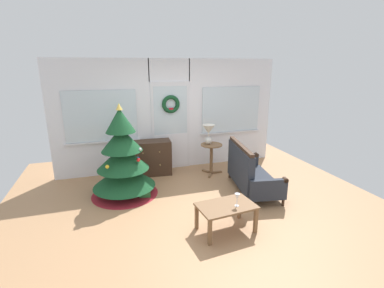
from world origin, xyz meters
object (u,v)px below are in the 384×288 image
Objects in this scene: christmas_tree at (123,162)px; side_table at (211,153)px; dresser_cabinet at (151,158)px; wine_glass at (237,197)px; settee_sofa at (249,173)px; gift_box at (144,192)px; coffee_table at (226,209)px; table_lamp at (209,132)px.

christmas_tree is 2.50× the size of side_table.
dresser_cabinet is 1.37m from side_table.
wine_glass is at bearing -50.09° from christmas_tree.
gift_box is (-2.01, 0.34, -0.27)m from settee_sofa.
wine_glass is at bearing -101.92° from side_table.
coffee_table is at bearing -55.50° from gift_box.
dresser_cabinet is at bearing 105.06° from coffee_table.
settee_sofa is 7.61× the size of gift_box.
gift_box is (-1.57, -0.75, -0.88)m from table_lamp.
dresser_cabinet is at bearing 139.42° from settee_sofa.
side_table is 0.49m from table_lamp.
settee_sofa is (1.69, -1.45, -0.01)m from dresser_cabinet.
christmas_tree is 2.00m from table_lamp.
settee_sofa is at bearing -9.62° from gift_box.
side_table is at bearing 13.52° from christmas_tree.
table_lamp reaches higher than wine_glass.
christmas_tree is 2.20m from coffee_table.
christmas_tree is 1.98× the size of coffee_table.
table_lamp is at bearing 25.56° from gift_box.
dresser_cabinet is 1.43m from table_lamp.
side_table is 3.39× the size of gift_box.
coffee_table is (-0.61, -2.19, -0.14)m from side_table.
dresser_cabinet is 2.68m from coffee_table.
dresser_cabinet reaches higher than wine_glass.
coffee_table is 4.56× the size of wine_glass.
side_table is (1.96, 0.47, -0.15)m from christmas_tree.
side_table is (-0.38, 1.05, 0.12)m from settee_sofa.
wine_glass is (0.14, -0.07, 0.21)m from coffee_table.
table_lamp reaches higher than gift_box.
wine_glass is at bearing -125.60° from settee_sofa.
christmas_tree reaches higher than coffee_table.
side_table is at bearing 78.08° from wine_glass.
table_lamp is 2.37m from wine_glass.
coffee_table is (0.70, -2.58, -0.03)m from dresser_cabinet.
christmas_tree is 9.02× the size of wine_glass.
coffee_table is at bearing 154.23° from wine_glass.
gift_box is (-1.15, 1.54, -0.46)m from wine_glass.
wine_glass is (1.49, -1.78, -0.09)m from christmas_tree.
wine_glass is (-0.86, -1.20, 0.19)m from settee_sofa.
wine_glass is 0.94× the size of gift_box.
dresser_cabinet is (0.66, 0.87, -0.26)m from christmas_tree.
wine_glass is 1.98m from gift_box.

